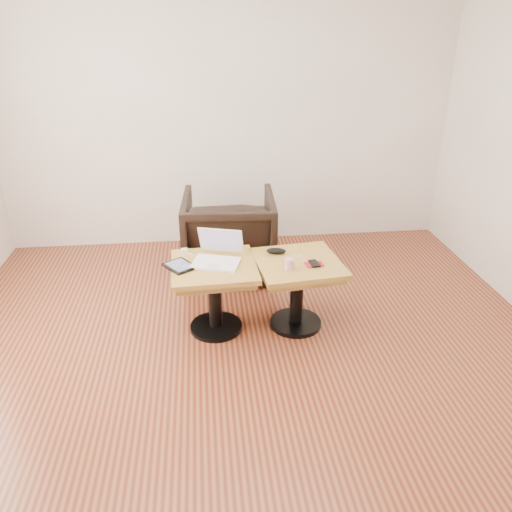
{
  "coord_description": "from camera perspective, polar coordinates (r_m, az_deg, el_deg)",
  "views": [
    {
      "loc": [
        -0.28,
        -2.74,
        2.17
      ],
      "look_at": [
        0.09,
        0.51,
        0.6
      ],
      "focal_mm": 35.0,
      "sensor_mm": 36.0,
      "label": 1
    }
  ],
  "objects": [
    {
      "name": "armchair",
      "position": [
        4.59,
        -3.09,
        2.54
      ],
      "size": [
        0.86,
        0.88,
        0.76
      ],
      "primitive_type": "imported",
      "rotation": [
        0.0,
        0.0,
        3.08
      ],
      "color": "black",
      "rests_on": "ground"
    },
    {
      "name": "side_table_right",
      "position": [
        3.75,
        4.75,
        -2.47
      ],
      "size": [
        0.68,
        0.68,
        0.55
      ],
      "rotation": [
        0.0,
        0.0,
        0.12
      ],
      "color": "black",
      "rests_on": "ground"
    },
    {
      "name": "side_table_left",
      "position": [
        3.7,
        -4.78,
        -2.87
      ],
      "size": [
        0.64,
        0.64,
        0.55
      ],
      "rotation": [
        0.0,
        0.0,
        0.04
      ],
      "color": "black",
      "rests_on": "ground"
    },
    {
      "name": "glasses_case",
      "position": [
        3.78,
        2.31,
        0.59
      ],
      "size": [
        0.16,
        0.09,
        0.05
      ],
      "primitive_type": "ellipsoid",
      "rotation": [
        0.0,
        0.0,
        -0.19
      ],
      "color": "black",
      "rests_on": "side_table_right"
    },
    {
      "name": "earbuds_tangle",
      "position": [
        3.75,
        4.91,
        0.01
      ],
      "size": [
        0.07,
        0.05,
        0.01
      ],
      "color": "white",
      "rests_on": "side_table_right"
    },
    {
      "name": "striped_cup",
      "position": [
        3.53,
        3.81,
        -0.95
      ],
      "size": [
        0.07,
        0.07,
        0.09
      ],
      "primitive_type": "cylinder",
      "rotation": [
        0.0,
        0.0,
        -0.04
      ],
      "color": "#CC3658",
      "rests_on": "side_table_right"
    },
    {
      "name": "room_shell",
      "position": [
        2.88,
        -0.57,
        8.98
      ],
      "size": [
        4.52,
        4.52,
        2.71
      ],
      "color": "#592014",
      "rests_on": "ground"
    },
    {
      "name": "phone_on_sleeve",
      "position": [
        3.64,
        6.66,
        -0.9
      ],
      "size": [
        0.14,
        0.12,
        0.02
      ],
      "rotation": [
        0.0,
        0.0,
        0.12
      ],
      "color": "#A01712",
      "rests_on": "side_table_right"
    },
    {
      "name": "charging_adapter",
      "position": [
        3.84,
        -8.16,
        0.63
      ],
      "size": [
        0.05,
        0.05,
        0.03
      ],
      "primitive_type": "cube",
      "rotation": [
        0.0,
        0.0,
        0.19
      ],
      "color": "white",
      "rests_on": "side_table_left"
    },
    {
      "name": "laptop",
      "position": [
        3.66,
        -4.4,
        0.06
      ],
      "size": [
        0.41,
        0.4,
        0.23
      ],
      "rotation": [
        0.0,
        0.0,
        -0.3
      ],
      "color": "white",
      "rests_on": "side_table_left"
    },
    {
      "name": "tablet",
      "position": [
        3.62,
        -8.71,
        -1.12
      ],
      "size": [
        0.27,
        0.28,
        0.02
      ],
      "rotation": [
        0.0,
        0.0,
        0.61
      ],
      "color": "black",
      "rests_on": "side_table_left"
    }
  ]
}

